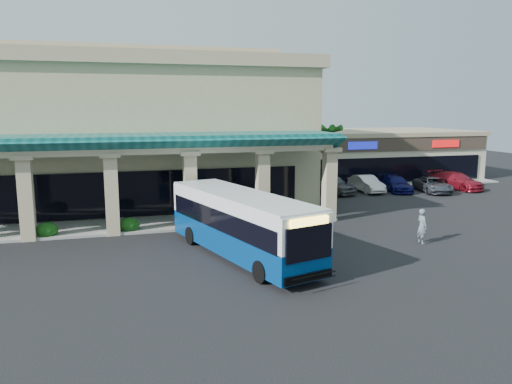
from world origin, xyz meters
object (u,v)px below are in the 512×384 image
object	(u,v)px
car_extra	(456,181)
pedestrian	(422,226)
transit_bus	(241,225)
car_silver	(332,184)
car_white	(366,184)
car_gray	(433,185)
car_red	(396,184)

from	to	relation	value
car_extra	pedestrian	bearing A→B (deg)	-146.16
transit_bus	car_extra	size ratio (longest dim) A/B	2.17
transit_bus	car_silver	world-z (taller)	transit_bus
car_silver	car_white	size ratio (longest dim) A/B	1.09
pedestrian	car_extra	bearing A→B (deg)	-43.88
car_gray	transit_bus	bearing A→B (deg)	-134.07
transit_bus	car_white	xyz separation A→B (m)	(15.27, 15.65, -0.86)
car_white	car_red	world-z (taller)	car_white
car_silver	car_red	world-z (taller)	car_silver
pedestrian	transit_bus	bearing A→B (deg)	86.69
car_silver	car_extra	size ratio (longest dim) A/B	0.91
pedestrian	car_silver	world-z (taller)	pedestrian
transit_bus	car_gray	distance (m)	24.97
car_red	transit_bus	bearing A→B (deg)	-130.23
transit_bus	pedestrian	bearing A→B (deg)	-17.42
pedestrian	car_gray	distance (m)	17.80
pedestrian	car_red	size ratio (longest dim) A/B	0.41
car_red	car_white	bearing A→B (deg)	-179.98
pedestrian	car_red	xyz separation A→B (m)	(7.89, 15.53, -0.29)
car_silver	car_gray	world-z (taller)	car_silver
transit_bus	car_silver	bearing A→B (deg)	36.92
car_silver	car_extra	world-z (taller)	car_silver
transit_bus	car_silver	xyz separation A→B (m)	(11.98, 15.67, -0.77)
car_extra	car_gray	bearing A→B (deg)	-176.38
transit_bus	car_gray	world-z (taller)	transit_bus
car_silver	car_white	xyz separation A→B (m)	(3.28, -0.01, -0.09)
pedestrian	car_extra	size ratio (longest dim) A/B	0.36
car_white	car_red	distance (m)	2.66
pedestrian	car_gray	xyz separation A→B (m)	(10.73, 14.19, -0.31)
car_white	car_extra	xyz separation A→B (m)	(8.53, -0.80, 0.04)
car_gray	car_extra	bearing A→B (deg)	29.58
pedestrian	car_gray	world-z (taller)	pedestrian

